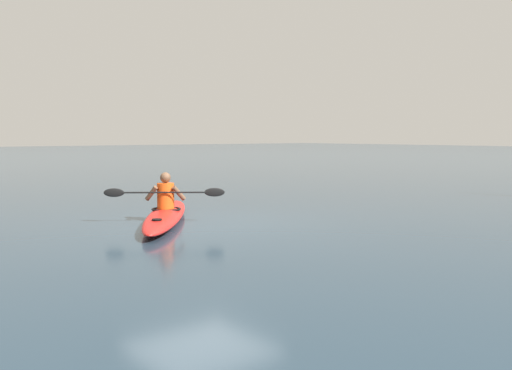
{
  "coord_description": "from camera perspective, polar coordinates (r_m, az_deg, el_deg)",
  "views": [
    {
      "loc": [
        6.19,
        9.23,
        1.74
      ],
      "look_at": [
        -0.16,
        1.5,
        0.87
      ],
      "focal_mm": 40.55,
      "sensor_mm": 36.0,
      "label": 1
    }
  ],
  "objects": [
    {
      "name": "kayaker",
      "position": [
        11.59,
        -8.92,
        -0.81
      ],
      "size": [
        1.91,
        1.44,
        0.73
      ],
      "color": "#E04C14",
      "rests_on": "kayak"
    },
    {
      "name": "kayak",
      "position": [
        11.67,
        -8.88,
        -2.97
      ],
      "size": [
        3.33,
        4.14,
        0.27
      ],
      "color": "red",
      "rests_on": "ground"
    },
    {
      "name": "ground_plane",
      "position": [
        11.25,
        -5.49,
        -3.93
      ],
      "size": [
        160.0,
        160.0,
        0.0
      ],
      "primitive_type": "plane",
      "color": "#233847"
    }
  ]
}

